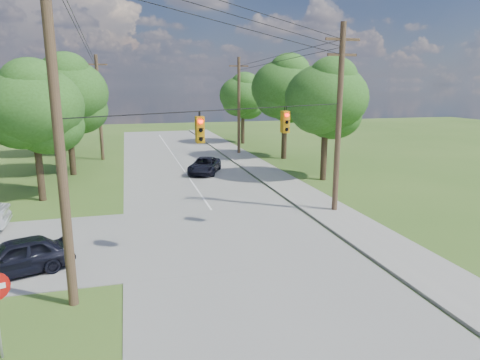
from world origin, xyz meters
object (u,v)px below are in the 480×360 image
object	(u,v)px
pole_north_e	(239,105)
pole_sw	(57,118)
car_main_north	(205,165)
pole_north_w	(99,107)
pole_ne	(339,117)
car_cross_dark	(16,257)

from	to	relation	value
pole_north_e	pole_sw	bearing A→B (deg)	-114.52
pole_sw	car_main_north	size ratio (longest dim) A/B	2.58
pole_north_w	pole_ne	bearing A→B (deg)	-57.71
pole_north_e	car_main_north	world-z (taller)	pole_north_e
pole_ne	pole_north_e	world-z (taller)	pole_ne
pole_north_e	car_cross_dark	world-z (taller)	pole_north_e
car_main_north	pole_north_e	bearing A→B (deg)	81.71
pole_sw	car_cross_dark	xyz separation A→B (m)	(-2.36, 2.96, -5.48)
pole_sw	pole_north_e	xyz separation A→B (m)	(13.50, 29.60, -1.10)
pole_north_w	car_cross_dark	size ratio (longest dim) A/B	2.39
pole_north_e	car_cross_dark	xyz separation A→B (m)	(-15.86, -26.64, -4.39)
pole_sw	pole_north_w	distance (m)	29.62
pole_ne	car_cross_dark	size ratio (longest dim) A/B	2.51
car_cross_dark	car_main_north	bearing A→B (deg)	128.50
pole_sw	pole_north_w	bearing A→B (deg)	90.77
pole_sw	car_cross_dark	distance (m)	6.66
pole_north_e	car_cross_dark	distance (m)	31.32
pole_north_w	car_cross_dark	world-z (taller)	pole_north_w
pole_north_e	pole_ne	bearing A→B (deg)	-90.00
pole_sw	pole_north_e	size ratio (longest dim) A/B	1.20
pole_north_e	car_cross_dark	bearing A→B (deg)	-120.77
pole_sw	car_cross_dark	world-z (taller)	pole_sw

